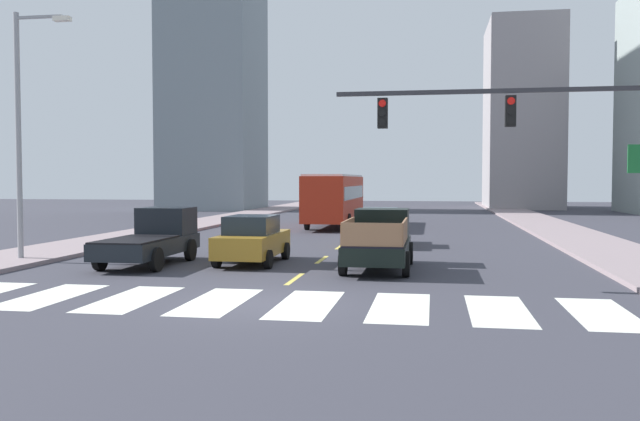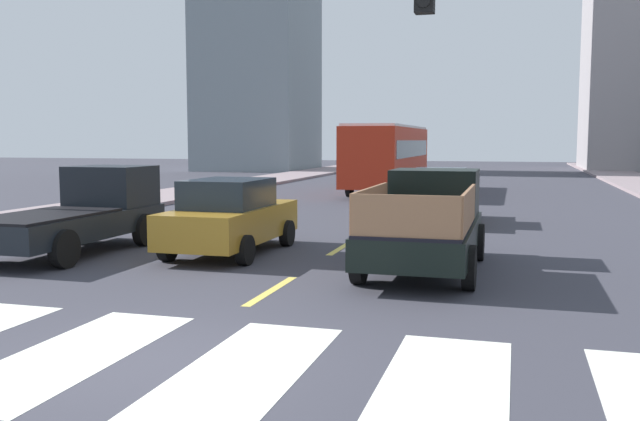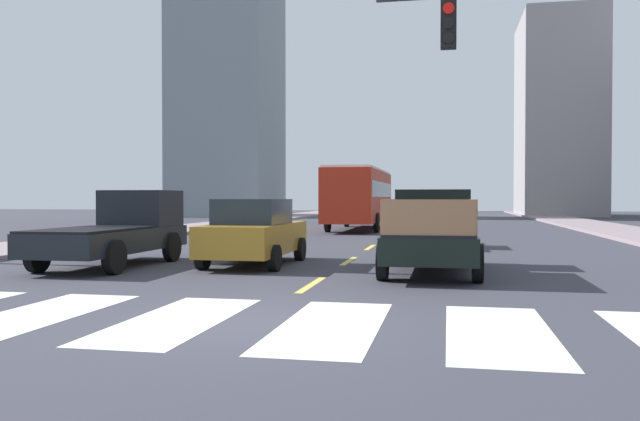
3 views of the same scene
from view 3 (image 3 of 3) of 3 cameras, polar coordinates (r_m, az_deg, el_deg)
ground_plane at (r=9.23m, az=-6.00°, el=-9.81°), size 160.00×160.00×0.00m
sidewalk_left at (r=30.15m, az=-16.45°, el=-2.11°), size 3.72×110.00×0.15m
crosswalk_stripe_2 at (r=10.70m, az=-23.61°, el=-8.37°), size 1.36×3.82×0.01m
crosswalk_stripe_3 at (r=9.61m, az=-12.46°, el=-9.37°), size 1.36×3.82×0.01m
crosswalk_stripe_4 at (r=8.97m, az=0.94°, el=-10.11°), size 1.36×3.82×0.01m
crosswalk_stripe_5 at (r=8.86m, az=15.56°, el=-10.29°), size 1.36×3.82×0.01m
lane_dash_0 at (r=13.06m, az=-0.76°, el=-6.57°), size 0.16×2.40×0.01m
lane_dash_1 at (r=17.94m, az=2.56°, el=-4.47°), size 0.16×2.40×0.01m
lane_dash_2 at (r=22.88m, az=4.45°, el=-3.26°), size 0.16×2.40×0.01m
lane_dash_3 at (r=27.84m, az=5.67°, el=-2.48°), size 0.16×2.40×0.01m
lane_dash_4 at (r=32.81m, az=6.51°, el=-1.94°), size 0.16×2.40×0.01m
lane_dash_5 at (r=37.79m, az=7.13°, el=-1.54°), size 0.16×2.40×0.01m
lane_dash_6 at (r=42.78m, az=7.61°, el=-1.23°), size 0.16×2.40×0.01m
lane_dash_7 at (r=47.76m, az=7.99°, el=-0.99°), size 0.16×2.40×0.01m
pickup_stakebed at (r=15.65m, az=9.86°, el=-1.87°), size 2.18×5.20×1.96m
pickup_dark at (r=17.68m, az=-17.27°, el=-1.62°), size 2.18×5.20×1.96m
city_bus at (r=35.63m, az=3.54°, el=1.45°), size 2.72×10.80×3.32m
sedan_near_right at (r=16.89m, az=-5.83°, el=-1.91°), size 2.02×4.40×1.72m
sedan_near_left at (r=23.54m, az=8.82°, el=-1.06°), size 2.02×4.40×1.72m
tower_tall_centre at (r=64.44m, az=-8.18°, el=17.59°), size 8.86×9.60×40.06m
block_mid_right at (r=68.57m, az=20.31°, el=7.75°), size 7.34×11.26×19.50m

